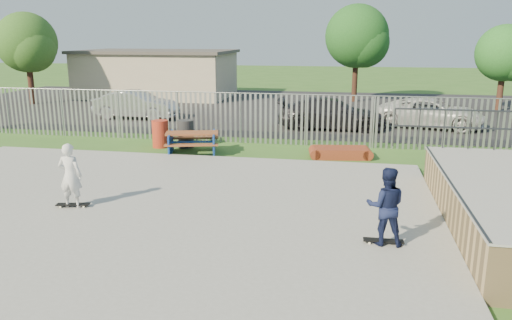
% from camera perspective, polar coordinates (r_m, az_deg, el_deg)
% --- Properties ---
extents(ground, '(120.00, 120.00, 0.00)m').
position_cam_1_polar(ground, '(12.26, -15.59, -6.62)').
color(ground, '#356322').
rests_on(ground, ground).
extents(concrete_slab, '(15.00, 12.00, 0.15)m').
position_cam_1_polar(concrete_slab, '(12.24, -15.62, -6.29)').
color(concrete_slab, gray).
rests_on(concrete_slab, ground).
extents(fence, '(26.04, 16.02, 2.00)m').
position_cam_1_polar(fence, '(15.76, -5.25, 2.23)').
color(fence, gray).
rests_on(fence, ground).
extents(picnic_table, '(2.21, 1.97, 0.80)m').
position_cam_1_polar(picnic_table, '(18.34, -7.29, 1.97)').
color(picnic_table, brown).
rests_on(picnic_table, ground).
extents(funbox, '(1.93, 1.16, 0.36)m').
position_cam_1_polar(funbox, '(17.89, 9.61, 0.84)').
color(funbox, maroon).
rests_on(funbox, ground).
extents(trash_bin_red, '(0.63, 0.63, 1.05)m').
position_cam_1_polar(trash_bin_red, '(19.59, -10.87, 2.96)').
color(trash_bin_red, '#A62D19').
rests_on(trash_bin_red, ground).
extents(trash_bin_grey, '(0.63, 0.63, 1.05)m').
position_cam_1_polar(trash_bin_grey, '(19.43, -8.04, 3.00)').
color(trash_bin_grey, '#28292B').
rests_on(trash_bin_grey, ground).
extents(parking_lot, '(40.00, 18.00, 0.02)m').
position_cam_1_polar(parking_lot, '(30.00, 0.47, 6.04)').
color(parking_lot, black).
rests_on(parking_lot, ground).
extents(car_silver, '(4.36, 1.61, 1.42)m').
position_cam_1_polar(car_silver, '(26.56, -13.54, 6.17)').
color(car_silver, '#BABABF').
rests_on(car_silver, parking_lot).
extents(car_dark, '(4.92, 2.09, 1.42)m').
position_cam_1_polar(car_dark, '(23.17, 8.61, 5.28)').
color(car_dark, black).
rests_on(car_dark, parking_lot).
extents(car_white, '(5.26, 3.34, 1.35)m').
position_cam_1_polar(car_white, '(24.67, 19.42, 5.09)').
color(car_white, silver).
rests_on(car_white, parking_lot).
extents(building, '(10.40, 6.40, 3.20)m').
position_cam_1_polar(building, '(35.88, -11.21, 9.68)').
color(building, '#C0B294').
rests_on(building, ground).
extents(tree_left, '(3.62, 3.62, 5.59)m').
position_cam_1_polar(tree_left, '(34.19, -24.75, 12.09)').
color(tree_left, '#42241A').
rests_on(tree_left, ground).
extents(tree_mid, '(3.97, 3.97, 6.13)m').
position_cam_1_polar(tree_mid, '(32.96, 11.45, 13.68)').
color(tree_mid, '#3F2519').
rests_on(tree_mid, ground).
extents(tree_right, '(3.12, 3.12, 4.81)m').
position_cam_1_polar(tree_right, '(31.34, 26.55, 10.86)').
color(tree_right, '#46271C').
rests_on(tree_right, ground).
extents(skateboard_a, '(0.80, 0.22, 0.08)m').
position_cam_1_polar(skateboard_a, '(10.49, 14.35, -9.03)').
color(skateboard_a, black).
rests_on(skateboard_a, concrete_slab).
extents(skateboard_b, '(0.82, 0.37, 0.08)m').
position_cam_1_polar(skateboard_b, '(13.02, -20.18, -4.88)').
color(skateboard_b, black).
rests_on(skateboard_b, concrete_slab).
extents(skater_navy, '(0.79, 0.62, 1.59)m').
position_cam_1_polar(skater_navy, '(10.22, 14.61, -5.13)').
color(skater_navy, '#13193B').
rests_on(skater_navy, concrete_slab).
extents(skater_white, '(0.59, 0.40, 1.59)m').
position_cam_1_polar(skater_white, '(12.80, -20.46, -1.68)').
color(skater_white, silver).
rests_on(skater_white, concrete_slab).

